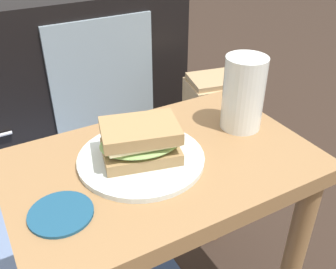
{
  "coord_description": "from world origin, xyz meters",
  "views": [
    {
      "loc": [
        -0.27,
        -0.5,
        0.87
      ],
      "look_at": [
        0.01,
        0.0,
        0.51
      ],
      "focal_mm": 41.03,
      "sensor_mm": 36.0,
      "label": 1
    }
  ],
  "objects": [
    {
      "name": "tv_cabinet",
      "position": [
        0.03,
        0.95,
        0.29
      ],
      "size": [
        0.96,
        0.46,
        0.58
      ],
      "color": "black",
      "rests_on": "ground"
    },
    {
      "name": "paper_bag",
      "position": [
        0.5,
        0.51,
        0.16
      ],
      "size": [
        0.23,
        0.19,
        0.33
      ],
      "color": "tan",
      "rests_on": "ground"
    },
    {
      "name": "beer_glass",
      "position": [
        0.2,
        0.02,
        0.53
      ],
      "size": [
        0.08,
        0.08,
        0.15
      ],
      "color": "silver",
      "rests_on": "side_table"
    },
    {
      "name": "coaster",
      "position": [
        -0.2,
        -0.05,
        0.46
      ],
      "size": [
        0.1,
        0.1,
        0.01
      ],
      "primitive_type": "cylinder",
      "color": "navy",
      "rests_on": "side_table"
    },
    {
      "name": "side_table",
      "position": [
        0.0,
        0.0,
        0.37
      ],
      "size": [
        0.56,
        0.36,
        0.46
      ],
      "color": "olive",
      "rests_on": "ground"
    },
    {
      "name": "sandwich_front",
      "position": [
        -0.04,
        0.01,
        0.5
      ],
      "size": [
        0.17,
        0.13,
        0.07
      ],
      "color": "#9E7A4C",
      "rests_on": "plate"
    },
    {
      "name": "plate",
      "position": [
        -0.04,
        0.01,
        0.47
      ],
      "size": [
        0.23,
        0.23,
        0.01
      ],
      "primitive_type": "cylinder",
      "color": "silver",
      "rests_on": "side_table"
    }
  ]
}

